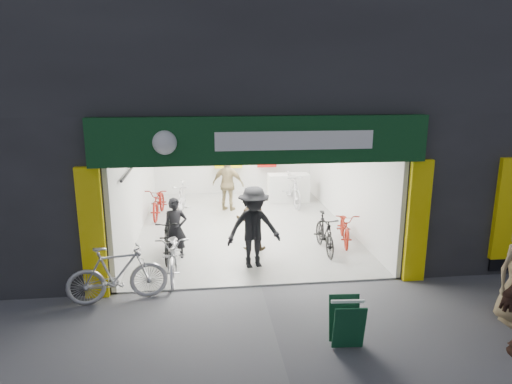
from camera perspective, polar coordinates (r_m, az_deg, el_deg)
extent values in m
plane|color=#56565B|center=(9.61, 0.64, -11.74)|extent=(60.00, 60.00, 0.00)
cube|color=#232326|center=(13.85, 2.23, 20.47)|extent=(16.00, 10.00, 4.50)
cube|color=#232326|center=(14.48, -24.30, 3.07)|extent=(5.00, 10.00, 3.50)
cube|color=#232326|center=(15.54, 20.66, 4.07)|extent=(6.00, 10.00, 3.50)
cube|color=#9E9E99|center=(13.30, -1.60, -4.24)|extent=(6.00, 8.00, 0.04)
cube|color=silver|center=(16.93, -2.91, 5.17)|extent=(6.00, 0.20, 3.20)
cube|color=silver|center=(12.98, -14.74, 2.05)|extent=(0.10, 8.00, 3.20)
cube|color=silver|center=(13.48, 10.95, 2.69)|extent=(0.10, 8.00, 3.20)
cube|color=white|center=(12.68, -1.70, 9.77)|extent=(6.00, 8.00, 0.10)
cube|color=black|center=(8.80, 0.62, 8.62)|extent=(6.00, 0.30, 0.30)
cube|color=#0C351A|center=(8.62, 0.80, 6.50)|extent=(6.40, 0.25, 0.90)
cube|color=white|center=(8.58, 4.92, 6.42)|extent=(3.00, 0.02, 0.35)
cube|color=yellow|center=(9.24, -19.77, -4.97)|extent=(0.45, 0.12, 2.60)
cube|color=yellow|center=(10.01, 19.53, -3.53)|extent=(0.45, 0.12, 2.60)
cube|color=yellow|center=(10.95, 28.81, -1.92)|extent=(0.50, 0.12, 2.20)
cylinder|color=black|center=(12.28, -14.64, 3.79)|extent=(0.06, 5.00, 0.06)
cube|color=silver|center=(15.80, 4.07, 0.46)|extent=(1.40, 0.60, 1.00)
cube|color=white|center=(9.91, -0.22, 8.22)|extent=(1.30, 0.35, 0.04)
cube|color=white|center=(11.69, -1.25, 9.08)|extent=(1.30, 0.35, 0.04)
cube|color=white|center=(13.48, -2.01, 9.71)|extent=(1.30, 0.35, 0.04)
cube|color=white|center=(15.27, -2.59, 10.20)|extent=(1.30, 0.35, 0.04)
imported|color=silver|center=(10.09, -10.22, -7.55)|extent=(0.71, 1.95, 1.02)
imported|color=black|center=(11.06, -10.90, -5.59)|extent=(0.52, 1.74, 1.04)
imported|color=maroon|center=(14.40, -12.04, -1.22)|extent=(0.77, 1.88, 0.96)
imported|color=silver|center=(14.53, -9.23, -0.80)|extent=(0.60, 1.76, 1.04)
imported|color=black|center=(11.35, 8.57, -5.12)|extent=(0.47, 1.64, 0.98)
imported|color=maroon|center=(12.09, 11.05, -4.29)|extent=(0.91, 1.76, 0.88)
imported|color=#B7B7BC|center=(15.33, 4.40, 0.31)|extent=(0.79, 1.96, 1.14)
imported|color=#ABAAAF|center=(9.19, -16.94, -9.76)|extent=(1.95, 0.87, 1.13)
imported|color=black|center=(10.87, -10.02, -4.62)|extent=(0.57, 0.40, 1.50)
imported|color=#342718|center=(11.31, -0.65, -3.56)|extent=(0.84, 0.70, 1.54)
imported|color=black|center=(10.18, -0.28, -4.51)|extent=(1.32, 0.89, 1.89)
imported|color=#938055|center=(14.61, -3.51, 0.97)|extent=(1.14, 0.82, 1.80)
cube|color=#0E3B21|center=(7.52, 11.56, -16.34)|extent=(0.51, 0.22, 0.76)
cube|color=#0E3B21|center=(7.79, 10.98, -15.15)|extent=(0.51, 0.22, 0.76)
cube|color=white|center=(7.48, 11.40, -13.26)|extent=(0.53, 0.09, 0.05)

